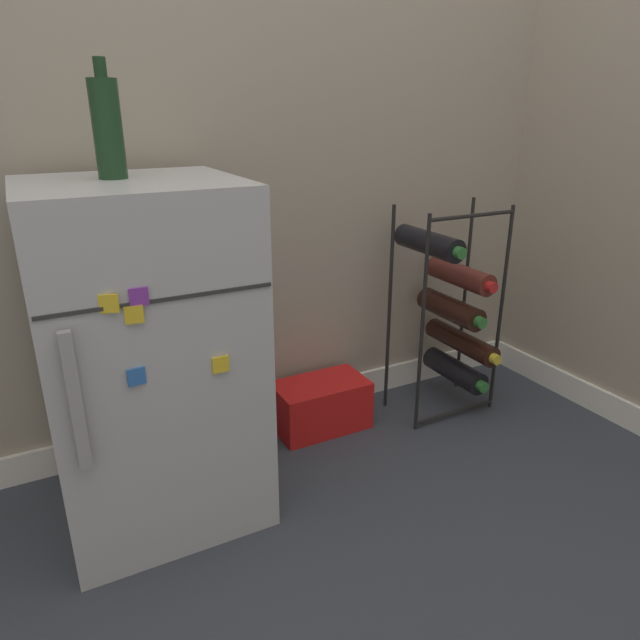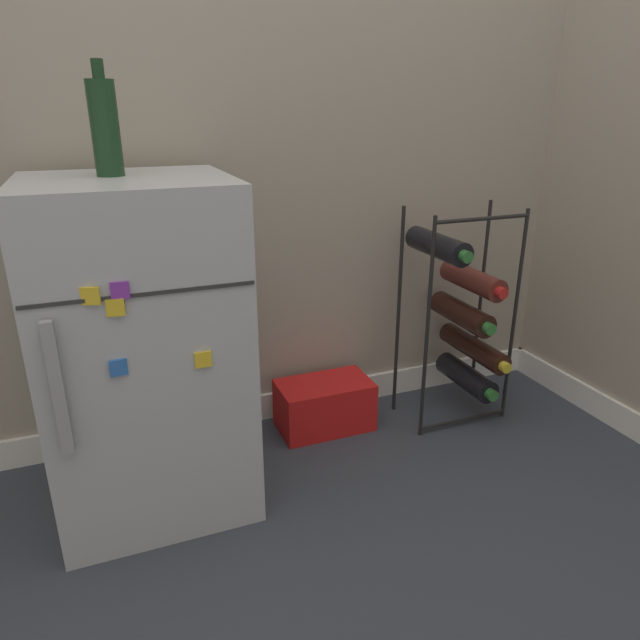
{
  "view_description": "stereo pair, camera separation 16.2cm",
  "coord_description": "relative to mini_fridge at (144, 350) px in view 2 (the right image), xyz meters",
  "views": [
    {
      "loc": [
        -0.61,
        -0.93,
        0.99
      ],
      "look_at": [
        0.09,
        0.41,
        0.42
      ],
      "focal_mm": 32.0,
      "sensor_mm": 36.0,
      "label": 1
    },
    {
      "loc": [
        -0.47,
        -1.0,
        0.99
      ],
      "look_at": [
        0.09,
        0.41,
        0.42
      ],
      "focal_mm": 32.0,
      "sensor_mm": 36.0,
      "label": 2
    }
  ],
  "objects": [
    {
      "name": "wine_rack",
      "position": [
        1.0,
        0.07,
        -0.07
      ],
      "size": [
        0.33,
        0.33,
        0.71
      ],
      "color": "black",
      "rests_on": "ground_plane"
    },
    {
      "name": "wall_back",
      "position": [
        0.4,
        0.3,
        0.82
      ],
      "size": [
        7.08,
        0.07,
        2.5
      ],
      "color": "#9E9384",
      "rests_on": "ground_plane"
    },
    {
      "name": "ground_plane",
      "position": [
        0.4,
        -0.37,
        -0.42
      ],
      "size": [
        14.0,
        14.0,
        0.0
      ],
      "primitive_type": "plane",
      "color": "#333842"
    },
    {
      "name": "soda_box",
      "position": [
        0.54,
        0.14,
        -0.34
      ],
      "size": [
        0.3,
        0.17,
        0.16
      ],
      "color": "red",
      "rests_on": "ground_plane"
    },
    {
      "name": "fridge_top_bottle",
      "position": [
        -0.02,
        0.04,
        0.53
      ],
      "size": [
        0.06,
        0.06,
        0.24
      ],
      "color": "#19381E",
      "rests_on": "mini_fridge"
    },
    {
      "name": "mini_fridge",
      "position": [
        0.0,
        0.0,
        0.0
      ],
      "size": [
        0.47,
        0.47,
        0.84
      ],
      "color": "#B7BABF",
      "rests_on": "ground_plane"
    }
  ]
}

